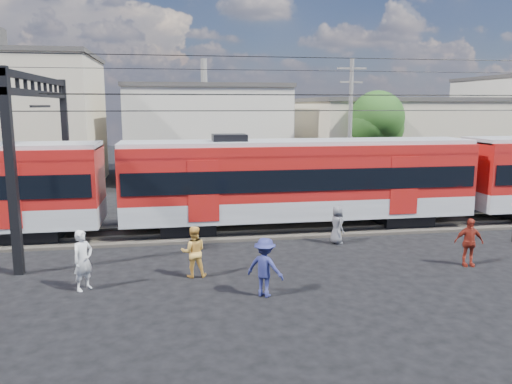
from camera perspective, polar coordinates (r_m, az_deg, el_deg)
ground at (r=15.92m, az=8.41°, el=-11.38°), size 120.00×120.00×0.00m
track_bed at (r=23.28m, az=2.36°, el=-4.24°), size 70.00×3.40×0.12m
rail_near at (r=22.54m, az=2.75°, el=-4.41°), size 70.00×0.12×0.12m
rail_far at (r=23.97m, az=1.99°, el=-3.53°), size 70.00×0.12×0.12m
commuter_train at (r=23.11m, az=5.42°, el=1.54°), size 50.30×3.08×4.17m
catenary at (r=22.45m, az=-19.92°, el=7.76°), size 70.00×9.30×7.52m
building_midwest at (r=41.23m, az=-5.85°, el=6.95°), size 12.24×12.24×7.30m
building_mideast at (r=42.50m, az=16.64°, el=6.00°), size 16.32×10.20×6.30m
utility_pole_mid at (r=31.01m, az=10.70°, el=7.50°), size 1.80×0.24×8.50m
tree_near at (r=35.06m, az=13.89°, el=7.85°), size 3.82×3.64×6.72m
pedestrian_a at (r=16.64m, az=-19.16°, el=-7.37°), size 0.82×0.83×1.93m
pedestrian_b at (r=17.05m, az=-7.15°, el=-6.78°), size 0.86×0.67×1.75m
pedestrian_c at (r=15.25m, az=1.02°, el=-8.59°), size 1.35×1.24×1.82m
pedestrian_d at (r=19.60m, az=23.15°, el=-5.29°), size 1.09×0.60×1.76m
pedestrian_e at (r=21.18m, az=9.24°, el=-3.74°), size 0.67×0.87×1.60m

